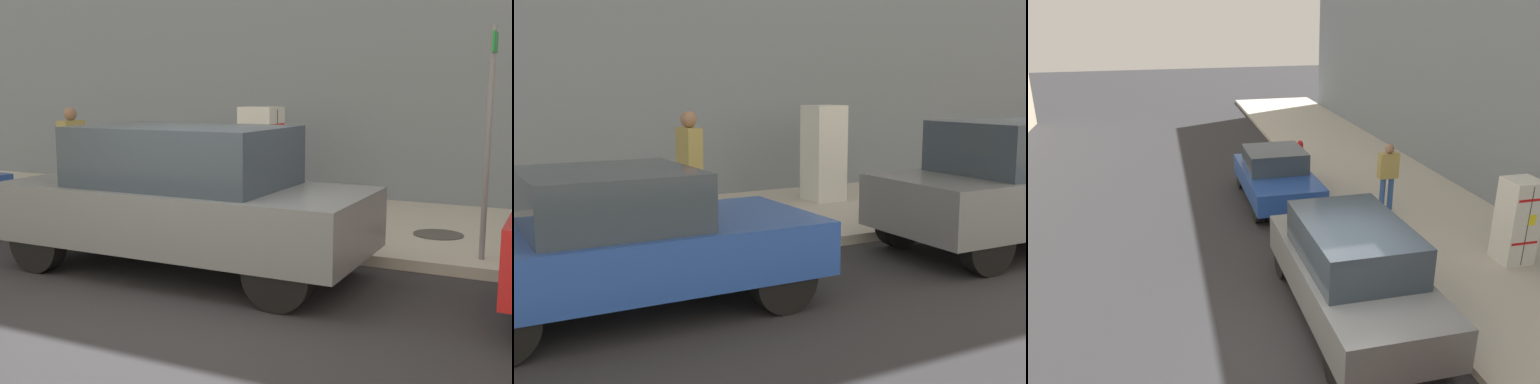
% 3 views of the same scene
% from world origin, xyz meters
% --- Properties ---
extents(sidewalk_slab, '(4.22, 44.00, 0.14)m').
position_xyz_m(sidewalk_slab, '(-3.91, 0.00, 0.07)').
color(sidewalk_slab, '#B2ADA0').
rests_on(sidewalk_slab, ground).
extents(discarded_refrigerator, '(0.65, 0.64, 1.76)m').
position_xyz_m(discarded_refrigerator, '(-4.47, -1.55, 1.02)').
color(discarded_refrigerator, silver).
rests_on(discarded_refrigerator, sidewalk_slab).
extents(manhole_cover, '(0.70, 0.70, 0.02)m').
position_xyz_m(manhole_cover, '(-3.37, 1.81, 0.15)').
color(manhole_cover, '#47443F').
rests_on(manhole_cover, sidewalk_slab).
extents(pedestrian_walking_far, '(0.50, 0.23, 1.75)m').
position_xyz_m(pedestrian_walking_far, '(-3.13, -4.73, 1.16)').
color(pedestrian_walking_far, '#2D5193').
rests_on(pedestrian_walking_far, sidewalk_slab).
extents(parked_hatchback_blue, '(1.78, 3.80, 1.44)m').
position_xyz_m(parked_hatchback_blue, '(-0.60, -6.42, 0.73)').
color(parked_hatchback_blue, '#23479E').
rests_on(parked_hatchback_blue, ground).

